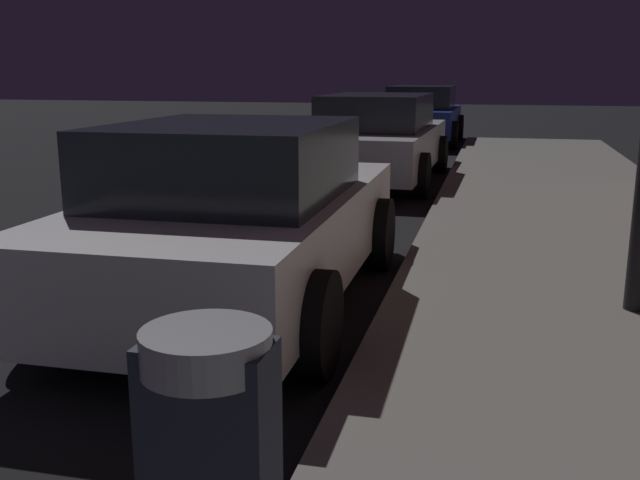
% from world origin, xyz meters
% --- Properties ---
extents(car_white, '(2.04, 4.05, 1.43)m').
position_xyz_m(car_white, '(2.85, 4.30, 0.70)').
color(car_white, silver).
rests_on(car_white, ground).
extents(car_silver, '(2.06, 4.56, 1.43)m').
position_xyz_m(car_silver, '(2.85, 10.93, 0.71)').
color(car_silver, '#B7B7BF').
rests_on(car_silver, ground).
extents(car_blue, '(1.98, 4.01, 1.43)m').
position_xyz_m(car_blue, '(2.85, 17.66, 0.72)').
color(car_blue, navy).
rests_on(car_blue, ground).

